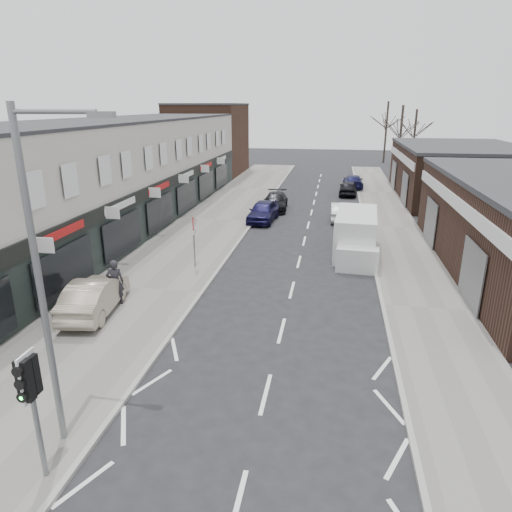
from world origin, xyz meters
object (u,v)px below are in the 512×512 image
at_px(warning_sign, 194,227).
at_px(pedestrian, 115,282).
at_px(parked_car_left_a, 263,211).
at_px(sedan_on_pavement, 94,295).
at_px(traffic_light, 30,388).
at_px(parked_car_right_c, 353,182).
at_px(parked_car_left_b, 275,201).
at_px(parked_car_right_b, 348,188).
at_px(parked_car_right_a, 340,211).
at_px(street_lamp, 44,269).
at_px(white_van, 356,235).

relative_size(warning_sign, pedestrian, 1.40).
bearing_deg(parked_car_left_a, sedan_on_pavement, -100.52).
relative_size(traffic_light, parked_car_right_c, 0.67).
height_order(pedestrian, parked_car_left_b, pedestrian).
relative_size(parked_car_left_a, parked_car_left_b, 0.95).
bearing_deg(parked_car_left_b, parked_car_left_a, -98.71).
relative_size(sedan_on_pavement, parked_car_right_b, 1.10).
bearing_deg(parked_car_right_a, parked_car_left_b, -29.14).
relative_size(parked_car_left_a, parked_car_right_b, 1.10).
distance_m(traffic_light, parked_car_right_b, 36.56).
bearing_deg(parked_car_right_a, warning_sign, 56.92).
bearing_deg(street_lamp, white_van, 65.63).
xyz_separation_m(parked_car_left_a, parked_car_right_c, (6.81, 15.07, -0.07)).
distance_m(street_lamp, parked_car_right_a, 25.85).
distance_m(white_van, parked_car_right_b, 17.97).
xyz_separation_m(parked_car_left_a, parked_car_left_b, (0.38, 4.03, -0.08)).
bearing_deg(sedan_on_pavement, parked_car_left_a, -112.32).
relative_size(white_van, sedan_on_pavement, 1.43).
height_order(sedan_on_pavement, parked_car_right_a, sedan_on_pavement).
height_order(street_lamp, parked_car_right_b, street_lamp).
bearing_deg(parked_car_right_a, parked_car_right_b, -95.52).
bearing_deg(warning_sign, parked_car_left_b, 81.30).
bearing_deg(pedestrian, street_lamp, 88.16).
relative_size(traffic_light, warning_sign, 1.15).
bearing_deg(warning_sign, white_van, 24.96).
distance_m(street_lamp, parked_car_left_b, 27.69).
relative_size(street_lamp, parked_car_right_c, 1.73).
xyz_separation_m(warning_sign, sedan_on_pavement, (-2.36, -5.91, -1.37)).
bearing_deg(parked_car_left_b, white_van, -64.55).
height_order(traffic_light, sedan_on_pavement, traffic_light).
height_order(pedestrian, parked_car_right_a, pedestrian).
relative_size(white_van, parked_car_left_a, 1.43).
distance_m(street_lamp, sedan_on_pavement, 8.42).
height_order(sedan_on_pavement, parked_car_left_b, sedan_on_pavement).
relative_size(traffic_light, parked_car_right_a, 0.78).
bearing_deg(pedestrian, parked_car_right_a, -138.64).
height_order(sedan_on_pavement, parked_car_right_c, sedan_on_pavement).
xyz_separation_m(street_lamp, parked_car_right_a, (6.73, 24.65, -3.97)).
relative_size(street_lamp, parked_car_right_a, 2.02).
height_order(parked_car_left_b, parked_car_right_b, parked_car_right_b).
relative_size(street_lamp, parked_car_left_b, 1.75).
relative_size(traffic_light, parked_car_right_b, 0.78).
bearing_deg(warning_sign, pedestrian, -110.86).
xyz_separation_m(traffic_light, parked_car_left_b, (1.47, 28.58, -1.75)).
xyz_separation_m(pedestrian, parked_car_left_b, (4.13, 19.55, -0.42)).
xyz_separation_m(sedan_on_pavement, pedestrian, (0.46, 0.92, 0.25)).
xyz_separation_m(parked_car_left_b, parked_car_right_c, (6.43, 11.04, 0.01)).
relative_size(parked_car_right_a, parked_car_right_b, 1.00).
distance_m(sedan_on_pavement, parked_car_left_b, 20.98).
relative_size(parked_car_left_a, parked_car_right_c, 0.94).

